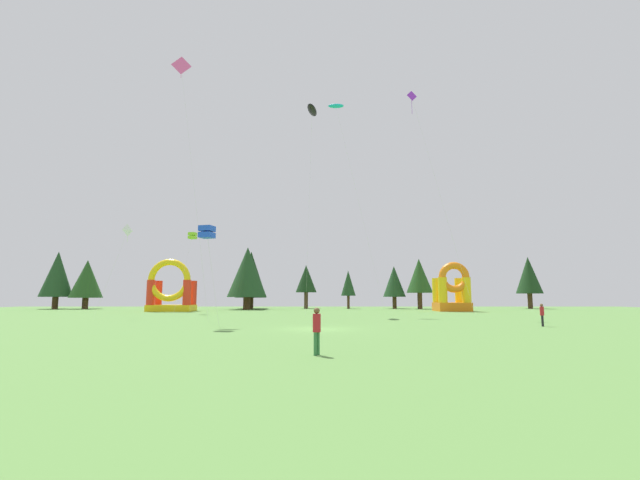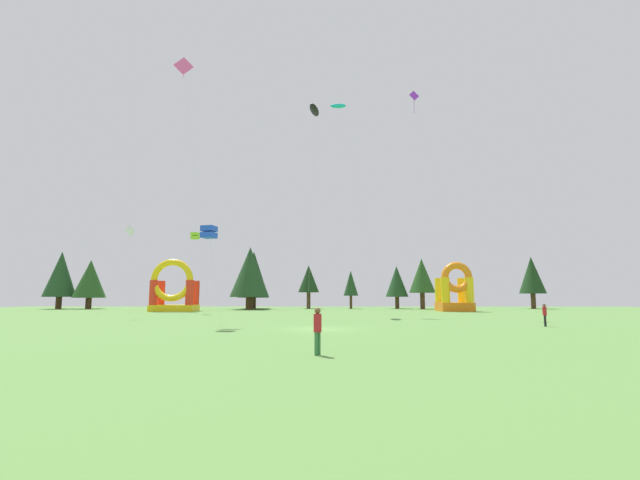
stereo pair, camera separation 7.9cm
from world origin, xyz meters
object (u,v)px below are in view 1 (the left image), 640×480
Objects in this scene: kite_blue_box at (209,232)px; kite_lime_box at (195,236)px; inflatable_yellow_castle at (173,292)px; inflatable_blue_arch at (455,293)px; person_far_side at (319,327)px; kite_cyan_parafoil at (338,107)px; kite_black_parafoil at (314,110)px; person_near_camera at (545,313)px; kite_pink_diamond at (184,69)px; kite_white_diamond at (131,231)px; kite_purple_diamond at (414,100)px.

kite_blue_box is 0.69× the size of kite_lime_box.
inflatable_blue_arch is at bearing 1.43° from inflatable_yellow_castle.
kite_lime_box is 35.93m from inflatable_blue_arch.
person_far_side is 0.25× the size of inflatable_blue_arch.
kite_lime_box is (-17.98, 1.83, -16.14)m from kite_cyan_parafoil.
kite_lime_box is at bearing 170.29° from kite_black_parafoil.
kite_cyan_parafoil is 2.62× the size of kite_lime_box.
kite_blue_box is (-6.78, -21.91, -18.45)m from kite_black_parafoil.
person_near_camera is (16.51, -20.60, -23.97)m from kite_black_parafoil.
kite_cyan_parafoil is 29.89m from inflatable_blue_arch.
kite_pink_diamond is (-12.17, -12.49, -1.40)m from kite_black_parafoil.
kite_lime_box is (-14.98, 2.56, -15.34)m from kite_black_parafoil.
kite_white_diamond is 0.90× the size of kite_lime_box.
kite_cyan_parafoil reaches higher than inflatable_yellow_castle.
kite_cyan_parafoil reaches higher than kite_blue_box.
kite_black_parafoil reaches higher than inflatable_yellow_castle.
kite_white_diamond is 42.33m from inflatable_blue_arch.
kite_lime_box is (-8.20, 24.47, 3.11)m from kite_blue_box.
inflatable_yellow_castle is (-22.57, 8.25, -23.06)m from kite_cyan_parafoil.
kite_black_parafoil reaches higher than person_near_camera.
person_far_side is at bearing -108.90° from kite_purple_diamond.
kite_blue_box is at bearing -136.79° from kite_purple_diamond.
inflatable_yellow_castle reaches higher than inflatable_blue_arch.
person_far_side is at bearing -112.26° from inflatable_blue_arch.
kite_cyan_parafoil is 24.23m from kite_lime_box.
person_near_camera is at bearing -36.33° from kite_lime_box.
kite_lime_box is 1.47× the size of inflatable_blue_arch.
inflatable_yellow_castle is (-1.58, 17.82, -5.81)m from kite_white_diamond.
kite_lime_box is at bearing -54.40° from inflatable_yellow_castle.
kite_lime_box is at bearing 164.20° from kite_purple_diamond.
kite_pink_diamond reaches higher than kite_blue_box.
inflatable_blue_arch is (34.45, 7.40, -7.04)m from kite_lime_box.
inflatable_blue_arch is at bearing 26.63° from kite_white_diamond.
inflatable_yellow_castle is at bearing 95.07° from kite_white_diamond.
kite_white_diamond is at bearing -153.37° from inflatable_blue_arch.
kite_pink_diamond is 44.10m from inflatable_blue_arch.
kite_white_diamond reaches higher than person_near_camera.
kite_pink_diamond is 0.98× the size of kite_purple_diamond.
inflatable_yellow_castle is (-19.58, 8.99, -22.26)m from kite_black_parafoil.
kite_black_parafoil is 0.97× the size of kite_cyan_parafoil.
kite_purple_diamond is at bearing 43.21° from kite_blue_box.
kite_white_diamond is 5.30× the size of person_far_side.
kite_cyan_parafoil reaches higher than inflatable_blue_arch.
kite_black_parafoil is 30.98m from inflatable_yellow_castle.
person_near_camera is at bearing -15.78° from kite_pink_diamond.
kite_white_diamond reaches higher than inflatable_yellow_castle.
kite_cyan_parafoil is 43.91m from person_far_side.
kite_blue_box is at bearing -49.38° from kite_white_diamond.
kite_pink_diamond is 16.54m from kite_white_diamond.
kite_blue_box is 25.99m from kite_lime_box.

